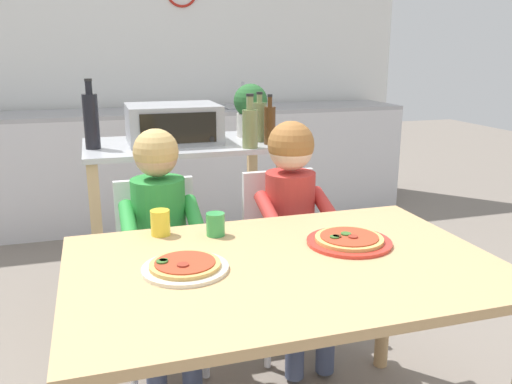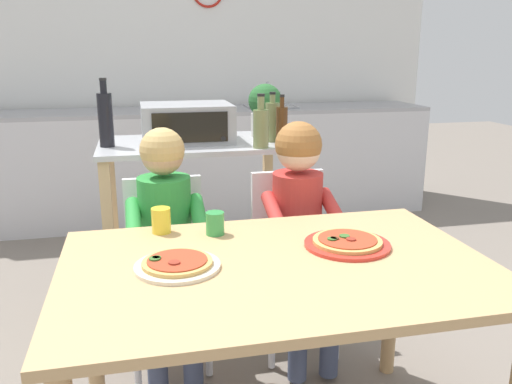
% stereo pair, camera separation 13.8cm
% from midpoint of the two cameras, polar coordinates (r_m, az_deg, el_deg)
% --- Properties ---
extents(ground_plane, '(12.65, 12.65, 0.00)m').
position_cam_midpoint_polar(ground_plane, '(3.10, -6.67, -11.21)').
color(ground_plane, slate).
extents(back_wall_tiled, '(4.41, 0.14, 2.70)m').
position_cam_midpoint_polar(back_wall_tiled, '(4.72, -11.74, 14.60)').
color(back_wall_tiled, white).
rests_on(back_wall_tiled, ground).
extents(kitchen_counter, '(3.97, 0.60, 1.10)m').
position_cam_midpoint_polar(kitchen_counter, '(4.41, -10.57, 2.83)').
color(kitchen_counter, silver).
rests_on(kitchen_counter, ground).
extents(kitchen_island_cart, '(0.98, 0.60, 0.91)m').
position_cam_midpoint_polar(kitchen_island_cart, '(2.82, -9.05, -0.86)').
color(kitchen_island_cart, '#B7BABF').
rests_on(kitchen_island_cart, ground).
extents(toaster_oven, '(0.45, 0.37, 0.19)m').
position_cam_midpoint_polar(toaster_oven, '(2.75, -10.30, 7.23)').
color(toaster_oven, '#999BA0').
rests_on(toaster_oven, kitchen_island_cart).
extents(bottle_brown_beer, '(0.07, 0.07, 0.26)m').
position_cam_midpoint_polar(bottle_brown_beer, '(2.55, -2.21, 6.98)').
color(bottle_brown_beer, olive).
rests_on(bottle_brown_beer, kitchen_island_cart).
extents(bottle_slim_sauce, '(0.06, 0.06, 0.25)m').
position_cam_midpoint_polar(bottle_slim_sauce, '(2.65, -0.02, 7.25)').
color(bottle_slim_sauce, '#4C2D14').
rests_on(bottle_slim_sauce, kitchen_island_cart).
extents(bottle_clear_vinegar, '(0.07, 0.07, 0.33)m').
position_cam_midpoint_polar(bottle_clear_vinegar, '(2.66, -18.68, 7.33)').
color(bottle_clear_vinegar, black).
rests_on(bottle_clear_vinegar, kitchen_island_cart).
extents(bottle_squat_spirits, '(0.07, 0.07, 0.25)m').
position_cam_midpoint_polar(bottle_squat_spirits, '(2.74, -1.08, 7.60)').
color(bottle_squat_spirits, olive).
rests_on(bottle_squat_spirits, kitchen_island_cart).
extents(potted_herb_plant, '(0.18, 0.18, 0.28)m').
position_cam_midpoint_polar(potted_herb_plant, '(2.89, -1.97, 8.91)').
color(potted_herb_plant, beige).
rests_on(potted_herb_plant, kitchen_island_cart).
extents(dining_table, '(1.34, 0.89, 0.72)m').
position_cam_midpoint_polar(dining_table, '(1.72, 0.66, -10.43)').
color(dining_table, tan).
rests_on(dining_table, ground).
extents(dining_chair_left, '(0.36, 0.36, 0.81)m').
position_cam_midpoint_polar(dining_chair_left, '(2.38, -11.94, -7.16)').
color(dining_chair_left, silver).
rests_on(dining_chair_left, ground).
extents(dining_chair_right, '(0.36, 0.36, 0.81)m').
position_cam_midpoint_polar(dining_chair_right, '(2.48, 1.47, -5.86)').
color(dining_chair_right, silver).
rests_on(dining_chair_right, ground).
extents(child_in_green_shirt, '(0.32, 0.42, 1.04)m').
position_cam_midpoint_polar(child_in_green_shirt, '(2.20, -11.89, -3.83)').
color(child_in_green_shirt, '#424C6B').
rests_on(child_in_green_shirt, ground).
extents(child_in_red_shirt, '(0.32, 0.42, 1.05)m').
position_cam_midpoint_polar(child_in_red_shirt, '(2.31, 2.42, -2.00)').
color(child_in_red_shirt, '#424C6B').
rests_on(child_in_red_shirt, ground).
extents(pizza_plate_cream, '(0.26, 0.26, 0.03)m').
position_cam_midpoint_polar(pizza_plate_cream, '(1.64, -10.04, -7.90)').
color(pizza_plate_cream, beige).
rests_on(pizza_plate_cream, dining_table).
extents(pizza_plate_red_rimmed, '(0.29, 0.29, 0.03)m').
position_cam_midpoint_polar(pizza_plate_red_rimmed, '(1.84, 7.82, -5.18)').
color(pizza_plate_red_rimmed, red).
rests_on(pizza_plate_red_rimmed, dining_table).
extents(drinking_cup_yellow, '(0.07, 0.07, 0.09)m').
position_cam_midpoint_polar(drinking_cup_yellow, '(1.94, -12.23, -3.25)').
color(drinking_cup_yellow, yellow).
rests_on(drinking_cup_yellow, dining_table).
extents(drinking_cup_green, '(0.07, 0.07, 0.08)m').
position_cam_midpoint_polar(drinking_cup_green, '(1.91, -6.44, -3.48)').
color(drinking_cup_green, green).
rests_on(drinking_cup_green, dining_table).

